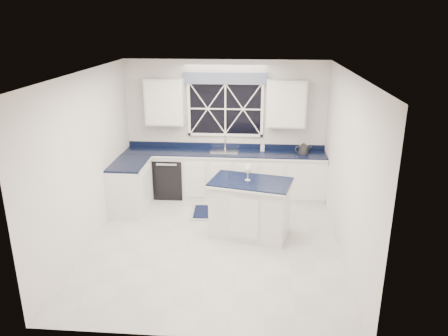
# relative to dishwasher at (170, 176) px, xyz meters

# --- Properties ---
(ground) EXTENTS (4.50, 4.50, 0.00)m
(ground) POSITION_rel_dishwasher_xyz_m (1.10, -1.95, -0.41)
(ground) COLOR beige
(ground) RESTS_ON ground
(back_wall) EXTENTS (4.00, 0.10, 2.70)m
(back_wall) POSITION_rel_dishwasher_xyz_m (1.10, 0.30, 0.94)
(back_wall) COLOR silver
(back_wall) RESTS_ON ground
(base_cabinets) EXTENTS (3.99, 1.60, 0.90)m
(base_cabinets) POSITION_rel_dishwasher_xyz_m (0.77, -0.17, 0.04)
(base_cabinets) COLOR silver
(base_cabinets) RESTS_ON ground
(countertop) EXTENTS (3.98, 0.64, 0.04)m
(countertop) POSITION_rel_dishwasher_xyz_m (1.10, 0.00, 0.51)
(countertop) COLOR black
(countertop) RESTS_ON base_cabinets
(dishwasher) EXTENTS (0.60, 0.58, 0.82)m
(dishwasher) POSITION_rel_dishwasher_xyz_m (0.00, 0.00, 0.00)
(dishwasher) COLOR black
(dishwasher) RESTS_ON ground
(window) EXTENTS (1.65, 0.09, 1.26)m
(window) POSITION_rel_dishwasher_xyz_m (1.10, 0.25, 1.42)
(window) COLOR black
(window) RESTS_ON ground
(upper_cabinets) EXTENTS (3.10, 0.34, 0.90)m
(upper_cabinets) POSITION_rel_dishwasher_xyz_m (1.10, 0.13, 1.49)
(upper_cabinets) COLOR silver
(upper_cabinets) RESTS_ON ground
(faucet) EXTENTS (0.05, 0.20, 0.30)m
(faucet) POSITION_rel_dishwasher_xyz_m (1.10, 0.19, 0.69)
(faucet) COLOR silver
(faucet) RESTS_ON countertop
(island) EXTENTS (1.42, 1.04, 0.95)m
(island) POSITION_rel_dishwasher_xyz_m (1.66, -1.62, 0.07)
(island) COLOR silver
(island) RESTS_ON ground
(rug) EXTENTS (1.22, 0.78, 0.02)m
(rug) POSITION_rel_dishwasher_xyz_m (1.13, -0.81, -0.40)
(rug) COLOR #A0A09C
(rug) RESTS_ON ground
(kettle) EXTENTS (0.32, 0.21, 0.23)m
(kettle) POSITION_rel_dishwasher_xyz_m (2.64, 0.01, 0.63)
(kettle) COLOR #2F2F32
(kettle) RESTS_ON countertop
(wine_glass) EXTENTS (0.11, 0.11, 0.26)m
(wine_glass) POSITION_rel_dishwasher_xyz_m (1.61, -1.59, 0.72)
(wine_glass) COLOR silver
(wine_glass) RESTS_ON island
(soap_bottle) EXTENTS (0.08, 0.08, 0.18)m
(soap_bottle) POSITION_rel_dishwasher_xyz_m (1.85, 0.14, 0.62)
(soap_bottle) COLOR silver
(soap_bottle) RESTS_ON countertop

